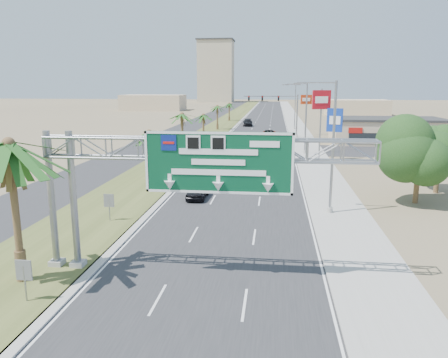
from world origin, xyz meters
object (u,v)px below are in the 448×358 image
sign_gantry (188,160)px  palm_near (9,145)px  car_far (248,123)px  pole_sign_red_near (321,104)px  pole_sign_red_far (306,103)px  signal_mast (286,112)px  store_building (386,131)px  car_right_lane (269,134)px  car_mid_lane (254,143)px  car_left_lane (198,191)px  pole_sign_blue (335,122)px

sign_gantry → palm_near: 8.41m
car_far → pole_sign_red_near: size_ratio=0.60×
sign_gantry → pole_sign_red_far: size_ratio=2.08×
signal_mast → pole_sign_red_near: (3.83, -25.26, 2.45)m
sign_gantry → pole_sign_red_far: pole_sign_red_far is taller
store_building → pole_sign_red_near: size_ratio=1.94×
store_building → car_right_lane: (-19.93, 4.58, -1.26)m
palm_near → car_mid_lane: 50.53m
sign_gantry → store_building: sign_gantry is taller
sign_gantry → pole_sign_red_far: 67.32m
store_building → car_right_lane: store_building is taller
store_building → pole_sign_red_far: (-12.90, 10.48, 4.36)m
car_left_lane → pole_sign_red_near: 25.52m
palm_near → pole_sign_red_far: 70.88m
palm_near → pole_sign_red_far: palm_near is taller
store_building → pole_sign_red_near: 23.86m
store_building → palm_near: bearing=-118.3°
palm_near → pole_sign_red_near: size_ratio=0.90×
signal_mast → pole_sign_blue: 26.11m
sign_gantry → pole_sign_blue: sign_gantry is taller
car_far → car_right_lane: bearing=-80.4°
store_building → pole_sign_blue: 22.75m
car_right_lane → pole_sign_red_near: bearing=-72.6°
sign_gantry → pole_sign_red_near: pole_sign_red_near is taller
store_building → pole_sign_red_far: 17.18m
signal_mast → car_mid_lane: 16.08m
pole_sign_red_near → pole_sign_red_far: pole_sign_red_near is taller
car_right_lane → pole_sign_red_far: 10.76m
palm_near → pole_sign_blue: bearing=62.6°
car_far → pole_sign_red_near: 50.56m
store_building → pole_sign_blue: bearing=-119.9°
palm_near → car_right_lane: size_ratio=1.57×
car_far → pole_sign_blue: 51.02m
store_building → car_left_lane: store_building is taller
store_building → car_mid_lane: bearing=-158.5°
car_mid_lane → pole_sign_blue: size_ratio=0.68×
palm_near → car_left_lane: palm_near is taller
palm_near → signal_mast: size_ratio=0.81×
sign_gantry → car_mid_lane: bearing=88.8°
palm_near → car_mid_lane: (9.15, 49.32, -6.15)m
car_left_lane → car_far: 69.87m
car_left_lane → car_mid_lane: (3.35, 31.90, 0.11)m
sign_gantry → pole_sign_blue: bearing=72.1°
car_far → pole_sign_red_far: bearing=-59.2°
palm_near → store_building: 66.04m
signal_mast → pole_sign_red_far: (3.93, 4.50, 1.50)m
car_right_lane → car_left_lane: bearing=-95.7°
signal_mast → car_left_lane: signal_mast is taller
pole_sign_blue → pole_sign_red_far: (-1.65, 30.01, 1.29)m
signal_mast → car_mid_lane: signal_mast is taller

